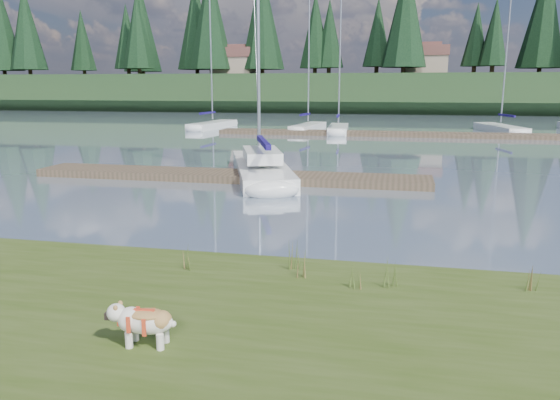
# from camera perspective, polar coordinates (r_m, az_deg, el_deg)

# --- Properties ---
(ground) EXTENTS (200.00, 200.00, 0.00)m
(ground) POSITION_cam_1_polar(r_m,az_deg,el_deg) (42.00, 8.58, 6.69)
(ground) COLOR gray
(ground) RESTS_ON ground
(bank) EXTENTS (60.00, 9.00, 0.35)m
(bank) POSITION_cam_1_polar(r_m,az_deg,el_deg) (7.25, -11.21, -17.65)
(bank) COLOR #3A4A1B
(bank) RESTS_ON ground
(ridge) EXTENTS (200.00, 20.00, 5.00)m
(ridge) POSITION_cam_1_polar(r_m,az_deg,el_deg) (84.81, 10.55, 10.88)
(ridge) COLOR black
(ridge) RESTS_ON ground
(bulldog) EXTENTS (0.93, 0.44, 0.56)m
(bulldog) POSITION_cam_1_polar(r_m,az_deg,el_deg) (7.55, -13.98, -12.10)
(bulldog) COLOR silver
(bulldog) RESTS_ON bank
(sailboat_main) EXTENTS (5.02, 9.89, 13.99)m
(sailboat_main) POSITION_cam_1_polar(r_m,az_deg,el_deg) (23.48, -2.17, 3.81)
(sailboat_main) COLOR white
(sailboat_main) RESTS_ON ground
(dock_near) EXTENTS (16.00, 2.00, 0.30)m
(dock_near) POSITION_cam_1_polar(r_m,az_deg,el_deg) (22.07, -5.47, 2.54)
(dock_near) COLOR #4C3D2C
(dock_near) RESTS_ON ground
(dock_far) EXTENTS (26.00, 2.20, 0.30)m
(dock_far) POSITION_cam_1_polar(r_m,az_deg,el_deg) (41.91, 11.33, 6.79)
(dock_far) COLOR #4C3D2C
(dock_far) RESTS_ON ground
(sailboat_bg_0) EXTENTS (2.52, 8.23, 11.74)m
(sailboat_bg_0) POSITION_cam_1_polar(r_m,az_deg,el_deg) (49.41, -6.68, 7.88)
(sailboat_bg_0) COLOR white
(sailboat_bg_0) RESTS_ON ground
(sailboat_bg_1) EXTENTS (2.34, 7.36, 10.88)m
(sailboat_bg_1) POSITION_cam_1_polar(r_m,az_deg,el_deg) (46.48, 3.17, 7.70)
(sailboat_bg_1) COLOR white
(sailboat_bg_1) RESTS_ON ground
(sailboat_bg_2) EXTENTS (1.92, 7.33, 10.97)m
(sailboat_bg_2) POSITION_cam_1_polar(r_m,az_deg,el_deg) (44.77, 6.15, 7.49)
(sailboat_bg_2) COLOR white
(sailboat_bg_2) RESTS_ON ground
(sailboat_bg_3) EXTENTS (3.47, 8.58, 12.33)m
(sailboat_bg_3) POSITION_cam_1_polar(r_m,az_deg,el_deg) (48.55, 21.69, 7.06)
(sailboat_bg_3) COLOR white
(sailboat_bg_3) RESTS_ON ground
(weed_0) EXTENTS (0.17, 0.14, 0.63)m
(weed_0) POSITION_cam_1_polar(r_m,az_deg,el_deg) (10.23, 1.54, -5.78)
(weed_0) COLOR #475B23
(weed_0) RESTS_ON bank
(weed_1) EXTENTS (0.17, 0.14, 0.53)m
(weed_1) POSITION_cam_1_polar(r_m,az_deg,el_deg) (9.80, 2.32, -6.85)
(weed_1) COLOR #475B23
(weed_1) RESTS_ON bank
(weed_2) EXTENTS (0.17, 0.14, 0.58)m
(weed_2) POSITION_cam_1_polar(r_m,az_deg,el_deg) (9.54, 11.53, -7.50)
(weed_2) COLOR #475B23
(weed_2) RESTS_ON bank
(weed_3) EXTENTS (0.17, 0.14, 0.48)m
(weed_3) POSITION_cam_1_polar(r_m,az_deg,el_deg) (10.36, -9.73, -6.09)
(weed_3) COLOR #475B23
(weed_3) RESTS_ON bank
(weed_4) EXTENTS (0.17, 0.14, 0.43)m
(weed_4) POSITION_cam_1_polar(r_m,az_deg,el_deg) (9.40, 8.04, -8.09)
(weed_4) COLOR #475B23
(weed_4) RESTS_ON bank
(weed_5) EXTENTS (0.17, 0.14, 0.50)m
(weed_5) POSITION_cam_1_polar(r_m,az_deg,el_deg) (10.11, 24.87, -7.48)
(weed_5) COLOR #475B23
(weed_5) RESTS_ON bank
(mud_lip) EXTENTS (60.00, 0.50, 0.14)m
(mud_lip) POSITION_cam_1_polar(r_m,az_deg,el_deg) (11.10, -2.18, -7.31)
(mud_lip) COLOR #33281C
(mud_lip) RESTS_ON ground
(conifer_0) EXTENTS (5.72, 5.72, 14.15)m
(conifer_0) POSITION_cam_1_polar(r_m,az_deg,el_deg) (97.98, -24.99, 16.06)
(conifer_0) COLOR #382619
(conifer_0) RESTS_ON ridge
(conifer_1) EXTENTS (4.40, 4.40, 11.30)m
(conifer_1) POSITION_cam_1_polar(r_m,az_deg,el_deg) (93.39, -15.70, 16.12)
(conifer_1) COLOR #382619
(conifer_1) RESTS_ON ridge
(conifer_2) EXTENTS (6.60, 6.60, 16.05)m
(conifer_2) POSITION_cam_1_polar(r_m,az_deg,el_deg) (84.97, -7.30, 18.45)
(conifer_2) COLOR #382619
(conifer_2) RESTS_ON ridge
(conifer_3) EXTENTS (4.84, 4.84, 12.25)m
(conifer_3) POSITION_cam_1_polar(r_m,az_deg,el_deg) (85.08, 3.72, 17.29)
(conifer_3) COLOR #382619
(conifer_3) RESTS_ON ridge
(conifer_4) EXTENTS (6.16, 6.16, 15.10)m
(conifer_4) POSITION_cam_1_polar(r_m,az_deg,el_deg) (78.32, 13.01, 18.49)
(conifer_4) COLOR #382619
(conifer_4) RESTS_ON ridge
(conifer_5) EXTENTS (3.96, 3.96, 10.35)m
(conifer_5) POSITION_cam_1_polar(r_m,az_deg,el_deg) (82.99, 21.54, 16.02)
(conifer_5) COLOR #382619
(conifer_5) RESTS_ON ridge
(house_0) EXTENTS (6.30, 5.30, 4.65)m
(house_0) POSITION_cam_1_polar(r_m,az_deg,el_deg) (85.46, -4.77, 14.27)
(house_0) COLOR gray
(house_0) RESTS_ON ridge
(house_1) EXTENTS (6.30, 5.30, 4.65)m
(house_1) POSITION_cam_1_polar(r_m,az_deg,el_deg) (82.90, 14.91, 14.00)
(house_1) COLOR gray
(house_1) RESTS_ON ridge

